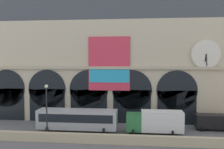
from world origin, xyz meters
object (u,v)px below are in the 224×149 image
at_px(box_truck_mideast, 155,121).
at_px(van_east, 214,121).
at_px(street_lamp_quayside, 47,105).
at_px(bus_center, 77,119).

bearing_deg(box_truck_mideast, van_east, 18.36).
xyz_separation_m(box_truck_mideast, street_lamp_quayside, (-13.64, -3.82, 2.71)).
relative_size(box_truck_mideast, street_lamp_quayside, 1.09).
relative_size(box_truck_mideast, van_east, 1.44).
distance_m(box_truck_mideast, street_lamp_quayside, 14.42).
distance_m(bus_center, box_truck_mideast, 10.65).
bearing_deg(bus_center, van_east, 9.02).
bearing_deg(van_east, street_lamp_quayside, -163.30).
bearing_deg(bus_center, street_lamp_quayside, -129.75).
relative_size(bus_center, street_lamp_quayside, 1.59).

